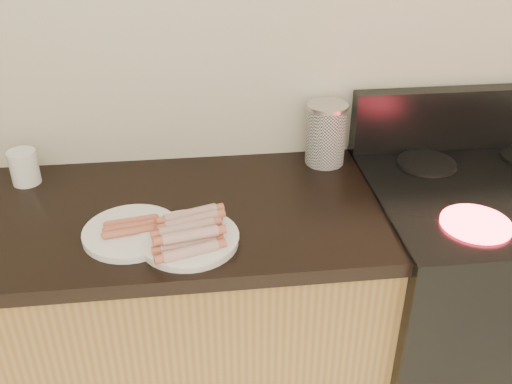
{
  "coord_description": "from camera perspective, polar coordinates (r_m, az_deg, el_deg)",
  "views": [
    {
      "loc": [
        -0.1,
        0.35,
        1.73
      ],
      "look_at": [
        0.05,
        1.62,
        0.98
      ],
      "focal_mm": 40.0,
      "sensor_mm": 36.0,
      "label": 1
    }
  ],
  "objects": [
    {
      "name": "wall_back",
      "position": [
        1.7,
        -3.36,
        15.75
      ],
      "size": [
        4.0,
        0.04,
        2.6
      ],
      "primitive_type": "cube",
      "color": "silver",
      "rests_on": "ground"
    },
    {
      "name": "mug",
      "position": [
        1.8,
        -22.17,
        2.31
      ],
      "size": [
        0.09,
        0.09,
        0.1
      ],
      "primitive_type": "cylinder",
      "rotation": [
        0.0,
        0.0,
        -0.16
      ],
      "color": "white",
      "rests_on": "counter_slab"
    },
    {
      "name": "burner_far_left",
      "position": [
        1.84,
        16.7,
        2.78
      ],
      "size": [
        0.18,
        0.18,
        0.01
      ],
      "primitive_type": "cylinder",
      "color": "black",
      "rests_on": "stove"
    },
    {
      "name": "stove_panel",
      "position": [
        1.97,
        20.5,
        6.96
      ],
      "size": [
        0.76,
        0.06,
        0.2
      ],
      "primitive_type": "cube",
      "color": "black",
      "rests_on": "stove"
    },
    {
      "name": "hotdog_pile",
      "position": [
        1.41,
        -6.76,
        -3.76
      ],
      "size": [
        0.14,
        0.21,
        0.05
      ],
      "rotation": [
        0.0,
        0.0,
        0.24
      ],
      "color": "maroon",
      "rests_on": "main_plate"
    },
    {
      "name": "side_plate",
      "position": [
        1.48,
        -12.34,
        -3.95
      ],
      "size": [
        0.29,
        0.29,
        0.02
      ],
      "primitive_type": "cylinder",
      "rotation": [
        0.0,
        0.0,
        0.2
      ],
      "color": "white",
      "rests_on": "counter_slab"
    },
    {
      "name": "plain_sausages",
      "position": [
        1.47,
        -12.42,
        -3.36
      ],
      "size": [
        0.12,
        0.09,
        0.02
      ],
      "rotation": [
        0.0,
        0.0,
        0.17
      ],
      "color": "#C36432",
      "rests_on": "side_plate"
    },
    {
      "name": "burner_near_left",
      "position": [
        1.58,
        21.13,
        -2.96
      ],
      "size": [
        0.18,
        0.18,
        0.01
      ],
      "primitive_type": "cylinder",
      "color": "#FF1E2D",
      "rests_on": "stove"
    },
    {
      "name": "main_plate",
      "position": [
        1.43,
        -6.68,
        -4.83
      ],
      "size": [
        0.29,
        0.29,
        0.02
      ],
      "primitive_type": "cylinder",
      "rotation": [
        0.0,
        0.0,
        0.21
      ],
      "color": "white",
      "rests_on": "counter_slab"
    },
    {
      "name": "canister",
      "position": [
        1.77,
        7.01,
        5.8
      ],
      "size": [
        0.13,
        0.13,
        0.19
      ],
      "rotation": [
        0.0,
        0.0,
        0.05
      ],
      "color": "silver",
      "rests_on": "counter_slab"
    },
    {
      "name": "stove",
      "position": [
        2.03,
        21.03,
        -10.86
      ],
      "size": [
        0.76,
        0.65,
        0.91
      ],
      "color": "black",
      "rests_on": "floor"
    },
    {
      "name": "cabinet_base",
      "position": [
        1.96,
        -23.46,
        -14.34
      ],
      "size": [
        2.2,
        0.59,
        0.86
      ],
      "primitive_type": "cube",
      "color": "olive",
      "rests_on": "floor"
    }
  ]
}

